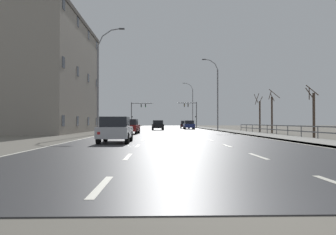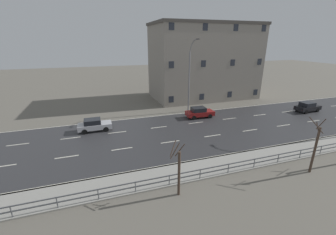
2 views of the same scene
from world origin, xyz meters
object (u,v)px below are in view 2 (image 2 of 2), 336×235
(car_distant, at_px, (94,125))
(car_near_right, at_px, (308,107))
(street_lamp_left_bank, at_px, (190,78))
(car_far_right, at_px, (200,112))
(brick_building, at_px, (204,61))

(car_distant, distance_m, car_near_right, 32.75)
(car_distant, relative_size, car_near_right, 0.98)
(street_lamp_left_bank, distance_m, car_near_right, 19.66)
(car_far_right, bearing_deg, street_lamp_left_bank, -170.65)
(street_lamp_left_bank, relative_size, car_near_right, 2.66)
(brick_building, bearing_deg, car_distant, -59.95)
(car_distant, relative_size, brick_building, 0.20)
(car_far_right, xyz_separation_m, brick_building, (-11.86, 6.38, 6.21))
(car_far_right, relative_size, brick_building, 0.21)
(street_lamp_left_bank, bearing_deg, car_far_right, 7.14)
(street_lamp_left_bank, relative_size, car_distant, 2.72)
(street_lamp_left_bank, bearing_deg, car_near_right, 71.69)
(car_near_right, bearing_deg, car_distant, -97.40)
(brick_building, bearing_deg, street_lamp_left_bank, -37.72)
(car_near_right, relative_size, brick_building, 0.21)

